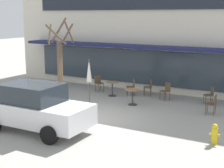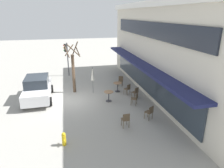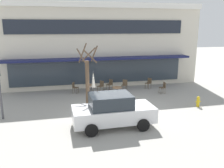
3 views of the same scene
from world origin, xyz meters
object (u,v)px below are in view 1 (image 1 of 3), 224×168
(cafe_chair_4, at_px, (99,82))
(street_tree, at_px, (60,68))
(cafe_table_near_wall, at_px, (112,86))
(cafe_chair_1, at_px, (213,103))
(parked_sedan, at_px, (36,107))
(cafe_chair_2, at_px, (210,94))
(fire_hydrant, at_px, (215,134))
(cafe_chair_3, at_px, (166,90))
(cafe_chair_5, at_px, (132,86))
(cafe_table_streetside, at_px, (133,94))
(cafe_chair_0, at_px, (149,86))
(patio_umbrella_green_folded, at_px, (89,71))

(cafe_chair_4, bearing_deg, street_tree, -82.53)
(cafe_table_near_wall, height_order, cafe_chair_1, cafe_chair_1)
(cafe_chair_4, bearing_deg, parked_sedan, -77.80)
(cafe_chair_2, relative_size, fire_hydrant, 1.26)
(cafe_chair_3, xyz_separation_m, cafe_chair_5, (-1.95, 0.05, 0.00))
(cafe_table_streetside, distance_m, street_tree, 3.67)
(parked_sedan, xyz_separation_m, fire_hydrant, (6.15, 1.85, -0.53))
(cafe_chair_2, xyz_separation_m, cafe_chair_5, (-4.11, -0.13, 0.00))
(cafe_table_streetside, relative_size, cafe_chair_5, 0.85)
(cafe_table_near_wall, distance_m, cafe_chair_0, 1.95)
(cafe_chair_2, bearing_deg, parked_sedan, -124.23)
(patio_umbrella_green_folded, bearing_deg, cafe_table_near_wall, 86.53)
(cafe_table_near_wall, bearing_deg, parked_sedan, -87.72)
(cafe_chair_2, bearing_deg, fire_hydrant, -74.37)
(cafe_chair_3, relative_size, street_tree, 0.21)
(cafe_table_streetside, distance_m, cafe_chair_5, 1.95)
(cafe_chair_3, bearing_deg, street_tree, -130.93)
(cafe_chair_0, height_order, cafe_chair_1, same)
(cafe_chair_2, relative_size, street_tree, 0.21)
(cafe_chair_3, distance_m, street_tree, 5.52)
(cafe_table_near_wall, bearing_deg, cafe_chair_4, 153.90)
(cafe_chair_5, bearing_deg, cafe_chair_0, 24.55)
(cafe_chair_5, distance_m, parked_sedan, 6.85)
(cafe_chair_1, bearing_deg, patio_umbrella_green_folded, -169.16)
(cafe_chair_1, xyz_separation_m, cafe_chair_4, (-6.73, 1.55, 0.00))
(cafe_chair_0, distance_m, parked_sedan, 7.34)
(cafe_chair_0, bearing_deg, cafe_table_near_wall, -149.75)
(cafe_table_near_wall, xyz_separation_m, cafe_chair_2, (4.97, 0.73, 0.01))
(cafe_chair_3, xyz_separation_m, parked_sedan, (-2.57, -6.77, 0.35))
(cafe_chair_4, bearing_deg, fire_hydrant, -33.06)
(cafe_chair_2, height_order, cafe_chair_4, same)
(cafe_chair_5, relative_size, fire_hydrant, 1.26)
(patio_umbrella_green_folded, distance_m, cafe_chair_1, 5.83)
(cafe_chair_4, distance_m, cafe_chair_5, 2.09)
(cafe_chair_0, distance_m, cafe_chair_4, 2.94)
(cafe_chair_0, relative_size, cafe_chair_4, 1.00)
(parked_sedan, bearing_deg, cafe_chair_0, 78.70)
(patio_umbrella_green_folded, bearing_deg, cafe_chair_0, 58.98)
(cafe_chair_3, height_order, parked_sedan, parked_sedan)
(cafe_chair_0, bearing_deg, cafe_chair_5, -155.45)
(cafe_table_streetside, height_order, patio_umbrella_green_folded, patio_umbrella_green_folded)
(cafe_table_streetside, bearing_deg, street_tree, -136.08)
(cafe_table_streetside, bearing_deg, cafe_chair_4, 149.95)
(cafe_chair_0, bearing_deg, cafe_table_streetside, -88.01)
(patio_umbrella_green_folded, relative_size, cafe_chair_1, 2.47)
(cafe_chair_2, xyz_separation_m, parked_sedan, (-4.72, -6.94, 0.35))
(cafe_chair_1, relative_size, cafe_chair_4, 1.00)
(cafe_table_streetside, height_order, cafe_chair_1, cafe_chair_1)
(cafe_table_near_wall, height_order, cafe_chair_2, cafe_chair_2)
(fire_hydrant, bearing_deg, cafe_chair_2, 105.63)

